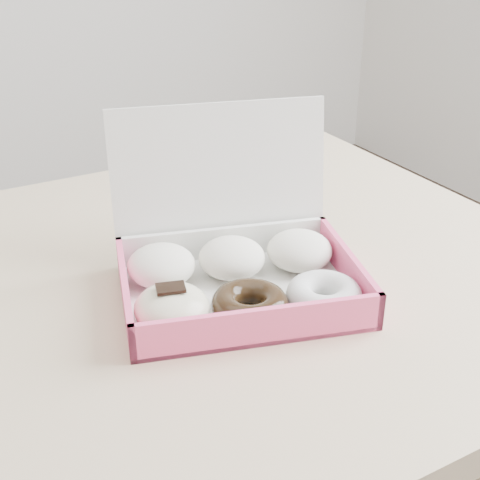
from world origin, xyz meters
TOP-DOWN VIEW (x-y plane):
  - table at (0.00, 0.00)m, footprint 1.20×0.80m
  - donut_box at (0.14, -0.06)m, footprint 0.34×0.31m

SIDE VIEW (x-z plane):
  - table at x=0.00m, z-range 0.30..1.05m
  - donut_box at x=0.14m, z-range 0.68..0.88m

